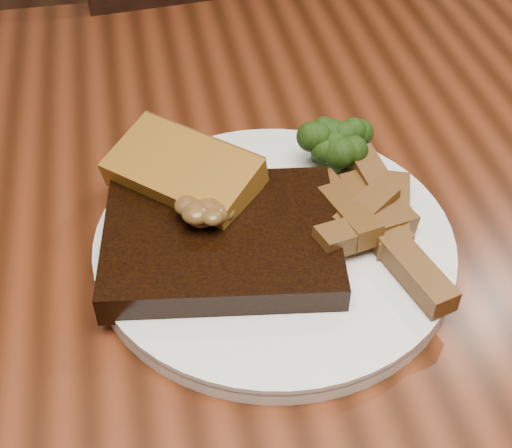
{
  "coord_description": "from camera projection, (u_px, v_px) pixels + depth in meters",
  "views": [
    {
      "loc": [
        -0.09,
        -0.35,
        1.14
      ],
      "look_at": [
        -0.01,
        0.02,
        0.78
      ],
      "focal_mm": 50.0,
      "sensor_mm": 36.0,
      "label": 1
    }
  ],
  "objects": [
    {
      "name": "broccoli_cluster",
      "position": [
        349.0,
        156.0,
        0.57
      ],
      "size": [
        0.07,
        0.07,
        0.04
      ],
      "primitive_type": null,
      "color": "#1B3B0D",
      "rests_on": "plate"
    },
    {
      "name": "garlic_bread",
      "position": [
        185.0,
        193.0,
        0.55
      ],
      "size": [
        0.12,
        0.12,
        0.02
      ],
      "primitive_type": "cube",
      "rotation": [
        0.0,
        0.0,
        -0.75
      ],
      "color": "#955A1B",
      "rests_on": "plate"
    },
    {
      "name": "chair_far",
      "position": [
        244.0,
        108.0,
        1.11
      ],
      "size": [
        0.46,
        0.46,
        0.9
      ],
      "rotation": [
        0.0,
        0.0,
        3.23
      ],
      "color": "black",
      "rests_on": "ground"
    },
    {
      "name": "steak",
      "position": [
        222.0,
        240.0,
        0.51
      ],
      "size": [
        0.18,
        0.15,
        0.02
      ],
      "primitive_type": "cube",
      "rotation": [
        0.0,
        0.0,
        -0.14
      ],
      "color": "black",
      "rests_on": "plate"
    },
    {
      "name": "steak_bone",
      "position": [
        235.0,
        304.0,
        0.47
      ],
      "size": [
        0.15,
        0.03,
        0.02
      ],
      "primitive_type": "cube",
      "rotation": [
        0.0,
        0.0,
        -0.14
      ],
      "color": "beige",
      "rests_on": "plate"
    },
    {
      "name": "potato_wedges",
      "position": [
        369.0,
        227.0,
        0.52
      ],
      "size": [
        0.1,
        0.1,
        0.02
      ],
      "primitive_type": null,
      "color": "brown",
      "rests_on": "plate"
    },
    {
      "name": "dining_table",
      "position": [
        278.0,
        343.0,
        0.59
      ],
      "size": [
        1.6,
        0.9,
        0.75
      ],
      "color": "#542310",
      "rests_on": "ground"
    },
    {
      "name": "plate",
      "position": [
        274.0,
        246.0,
        0.53
      ],
      "size": [
        0.3,
        0.3,
        0.01
      ],
      "primitive_type": "cylinder",
      "rotation": [
        0.0,
        0.0,
        0.13
      ],
      "color": "white",
      "rests_on": "dining_table"
    },
    {
      "name": "mushroom_pile",
      "position": [
        212.0,
        207.0,
        0.5
      ],
      "size": [
        0.06,
        0.06,
        0.03
      ],
      "primitive_type": null,
      "color": "brown",
      "rests_on": "steak"
    }
  ]
}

